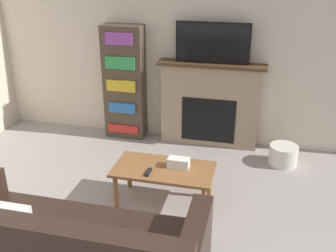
{
  "coord_description": "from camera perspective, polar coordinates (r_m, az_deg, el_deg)",
  "views": [
    {
      "loc": [
        1.01,
        -1.41,
        2.43
      ],
      "look_at": [
        0.1,
        2.31,
        0.74
      ],
      "focal_mm": 42.0,
      "sensor_mm": 36.0,
      "label": 1
    }
  ],
  "objects": [
    {
      "name": "bookshelf",
      "position": [
        5.49,
        -6.33,
        6.23
      ],
      "size": [
        0.56,
        0.29,
        1.58
      ],
      "color": "#4C3D2D",
      "rests_on": "ground_plane"
    },
    {
      "name": "tissue_box",
      "position": [
        4.04,
        1.54,
        -5.34
      ],
      "size": [
        0.22,
        0.12,
        0.1
      ],
      "color": "white",
      "rests_on": "coffee_table"
    },
    {
      "name": "coffee_table",
      "position": [
        4.07,
        -0.62,
        -6.79
      ],
      "size": [
        1.03,
        0.54,
        0.42
      ],
      "color": "brown",
      "rests_on": "ground_plane"
    },
    {
      "name": "storage_basket",
      "position": [
        5.13,
        16.38,
        -4.04
      ],
      "size": [
        0.35,
        0.35,
        0.25
      ],
      "color": "silver",
      "rests_on": "ground_plane"
    },
    {
      "name": "tv",
      "position": [
        5.06,
        6.49,
        11.89
      ],
      "size": [
        0.94,
        0.03,
        0.52
      ],
      "color": "black",
      "rests_on": "fireplace"
    },
    {
      "name": "fireplace",
      "position": [
        5.31,
        6.11,
        3.17
      ],
      "size": [
        1.4,
        0.28,
        1.15
      ],
      "color": "tan",
      "rests_on": "ground_plane"
    },
    {
      "name": "wall_back",
      "position": [
        5.29,
        2.54,
        11.93
      ],
      "size": [
        6.34,
        0.06,
        2.7
      ],
      "color": "beige",
      "rests_on": "ground_plane"
    },
    {
      "name": "remote_control",
      "position": [
        3.95,
        -2.87,
        -6.7
      ],
      "size": [
        0.04,
        0.15,
        0.02
      ],
      "color": "black",
      "rests_on": "coffee_table"
    }
  ]
}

